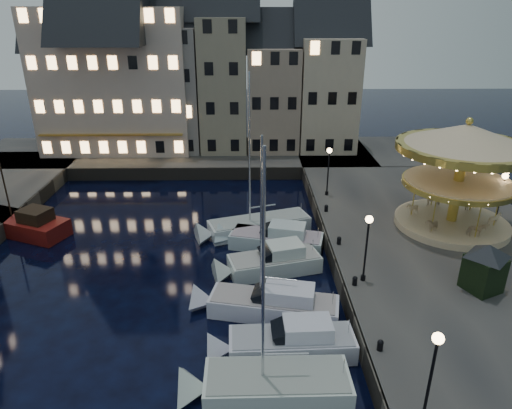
{
  "coord_description": "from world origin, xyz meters",
  "views": [
    {
      "loc": [
        0.53,
        -21.88,
        15.96
      ],
      "look_at": [
        1.0,
        8.0,
        3.2
      ],
      "focal_mm": 32.0,
      "sensor_mm": 36.0,
      "label": 1
    }
  ],
  "objects_px": {
    "streetlamp_a": "(433,366)",
    "streetlamp_b": "(367,239)",
    "bollard_a": "(380,345)",
    "ticket_kiosk": "(486,260)",
    "streetlamp_d": "(502,192)",
    "motorboat_c": "(266,304)",
    "carousel": "(463,157)",
    "motorboat_d": "(268,263)",
    "streetlamp_c": "(329,165)",
    "motorboat_a": "(264,385)",
    "bollard_d": "(326,208)",
    "bollard_c": "(339,240)",
    "bollard_b": "(355,280)",
    "motorboat_f": "(252,227)",
    "red_fishing_boat": "(25,225)",
    "motorboat_e": "(271,239)",
    "motorboat_b": "(283,344)"
  },
  "relations": [
    {
      "from": "bollard_d",
      "to": "bollard_b",
      "type": "bearing_deg",
      "value": -90.0
    },
    {
      "from": "streetlamp_a",
      "to": "red_fishing_boat",
      "type": "bearing_deg",
      "value": 141.54
    },
    {
      "from": "streetlamp_b",
      "to": "red_fishing_boat",
      "type": "height_order",
      "value": "red_fishing_boat"
    },
    {
      "from": "streetlamp_d",
      "to": "motorboat_c",
      "type": "bearing_deg",
      "value": -153.67
    },
    {
      "from": "ticket_kiosk",
      "to": "motorboat_e",
      "type": "bearing_deg",
      "value": 146.81
    },
    {
      "from": "streetlamp_a",
      "to": "streetlamp_c",
      "type": "relative_size",
      "value": 1.0
    },
    {
      "from": "streetlamp_c",
      "to": "motorboat_d",
      "type": "distance_m",
      "value": 12.2
    },
    {
      "from": "streetlamp_c",
      "to": "motorboat_d",
      "type": "height_order",
      "value": "streetlamp_c"
    },
    {
      "from": "motorboat_c",
      "to": "carousel",
      "type": "height_order",
      "value": "motorboat_c"
    },
    {
      "from": "streetlamp_c",
      "to": "red_fishing_boat",
      "type": "relative_size",
      "value": 0.54
    },
    {
      "from": "streetlamp_d",
      "to": "carousel",
      "type": "xyz_separation_m",
      "value": [
        -3.14,
        0.2,
        2.59
      ]
    },
    {
      "from": "streetlamp_a",
      "to": "streetlamp_d",
      "type": "bearing_deg",
      "value": 56.39
    },
    {
      "from": "streetlamp_c",
      "to": "motorboat_f",
      "type": "xyz_separation_m",
      "value": [
        -6.45,
        -4.64,
        -3.49
      ]
    },
    {
      "from": "motorboat_d",
      "to": "ticket_kiosk",
      "type": "bearing_deg",
      "value": -19.36
    },
    {
      "from": "bollard_b",
      "to": "bollard_c",
      "type": "distance_m",
      "value": 5.0
    },
    {
      "from": "motorboat_c",
      "to": "red_fishing_boat",
      "type": "distance_m",
      "value": 21.11
    },
    {
      "from": "motorboat_d",
      "to": "motorboat_f",
      "type": "height_order",
      "value": "motorboat_f"
    },
    {
      "from": "streetlamp_b",
      "to": "motorboat_f",
      "type": "xyz_separation_m",
      "value": [
        -6.45,
        8.86,
        -3.49
      ]
    },
    {
      "from": "motorboat_a",
      "to": "motorboat_b",
      "type": "height_order",
      "value": "motorboat_a"
    },
    {
      "from": "streetlamp_d",
      "to": "bollard_c",
      "type": "relative_size",
      "value": 7.32
    },
    {
      "from": "streetlamp_c",
      "to": "bollard_c",
      "type": "bearing_deg",
      "value": -93.81
    },
    {
      "from": "streetlamp_d",
      "to": "motorboat_c",
      "type": "relative_size",
      "value": 0.38
    },
    {
      "from": "streetlamp_b",
      "to": "red_fishing_boat",
      "type": "xyz_separation_m",
      "value": [
        -24.04,
        9.1,
        -3.32
      ]
    },
    {
      "from": "streetlamp_a",
      "to": "streetlamp_d",
      "type": "xyz_separation_m",
      "value": [
        11.3,
        17.0,
        0.0
      ]
    },
    {
      "from": "streetlamp_a",
      "to": "ticket_kiosk",
      "type": "xyz_separation_m",
      "value": [
        6.46,
        8.94,
        -0.78
      ]
    },
    {
      "from": "motorboat_e",
      "to": "motorboat_f",
      "type": "relative_size",
      "value": 0.66
    },
    {
      "from": "streetlamp_c",
      "to": "streetlamp_a",
      "type": "bearing_deg",
      "value": -90.0
    },
    {
      "from": "streetlamp_d",
      "to": "bollard_b",
      "type": "distance_m",
      "value": 14.27
    },
    {
      "from": "streetlamp_c",
      "to": "motorboat_a",
      "type": "bearing_deg",
      "value": -106.2
    },
    {
      "from": "streetlamp_a",
      "to": "streetlamp_b",
      "type": "xyz_separation_m",
      "value": [
        0.0,
        10.0,
        0.0
      ]
    },
    {
      "from": "streetlamp_c",
      "to": "ticket_kiosk",
      "type": "xyz_separation_m",
      "value": [
        6.46,
        -14.56,
        -0.78
      ]
    },
    {
      "from": "bollard_a",
      "to": "ticket_kiosk",
      "type": "relative_size",
      "value": 0.18
    },
    {
      "from": "bollard_c",
      "to": "red_fishing_boat",
      "type": "bearing_deg",
      "value": 168.9
    },
    {
      "from": "streetlamp_a",
      "to": "motorboat_e",
      "type": "distance_m",
      "value": 17.64
    },
    {
      "from": "motorboat_c",
      "to": "red_fishing_boat",
      "type": "bearing_deg",
      "value": 150.07
    },
    {
      "from": "streetlamp_d",
      "to": "streetlamp_c",
      "type": "bearing_deg",
      "value": 150.09
    },
    {
      "from": "motorboat_a",
      "to": "motorboat_e",
      "type": "bearing_deg",
      "value": 86.24
    },
    {
      "from": "streetlamp_a",
      "to": "bollard_d",
      "type": "xyz_separation_m",
      "value": [
        -0.6,
        20.0,
        -2.41
      ]
    },
    {
      "from": "bollard_a",
      "to": "carousel",
      "type": "distance_m",
      "value": 16.62
    },
    {
      "from": "streetlamp_b",
      "to": "streetlamp_d",
      "type": "xyz_separation_m",
      "value": [
        11.3,
        7.0,
        0.0
      ]
    },
    {
      "from": "bollard_d",
      "to": "carousel",
      "type": "distance_m",
      "value": 10.48
    },
    {
      "from": "bollard_b",
      "to": "ticket_kiosk",
      "type": "distance_m",
      "value": 7.27
    },
    {
      "from": "motorboat_d",
      "to": "motorboat_f",
      "type": "relative_size",
      "value": 0.6
    },
    {
      "from": "bollard_a",
      "to": "motorboat_d",
      "type": "relative_size",
      "value": 0.08
    },
    {
      "from": "streetlamp_d",
      "to": "red_fishing_boat",
      "type": "bearing_deg",
      "value": 176.6
    },
    {
      "from": "streetlamp_d",
      "to": "motorboat_a",
      "type": "bearing_deg",
      "value": -140.41
    },
    {
      "from": "bollard_c",
      "to": "bollard_b",
      "type": "bearing_deg",
      "value": -90.0
    },
    {
      "from": "motorboat_f",
      "to": "streetlamp_c",
      "type": "bearing_deg",
      "value": 35.75
    },
    {
      "from": "streetlamp_b",
      "to": "motorboat_c",
      "type": "xyz_separation_m",
      "value": [
        -5.75,
        -1.44,
        -3.34
      ]
    },
    {
      "from": "bollard_c",
      "to": "carousel",
      "type": "relative_size",
      "value": 0.06
    }
  ]
}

